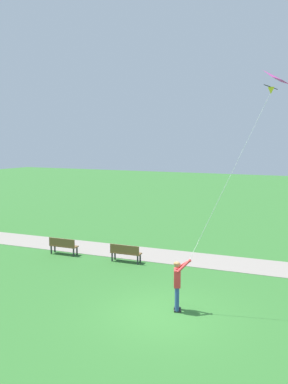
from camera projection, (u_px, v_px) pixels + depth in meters
The scene contains 6 objects.
ground_plane at pixel (164, 313), 13.28m from camera, with size 120.00×120.00×0.00m, color #33702D.
walkway_path at pixel (176, 257), 19.76m from camera, with size 2.40×32.00×0.02m, color gray.
person_kite_flyer at pixel (178, 281), 13.38m from camera, with size 0.49×0.63×1.83m.
flying_kite at pixel (262, 84), 12.57m from camera, with size 1.75×2.46×6.13m.
park_bench_near_walkway at pixel (125, 252), 18.89m from camera, with size 0.54×1.53×0.88m.
park_bench_far_walkway at pixel (63, 245), 20.17m from camera, with size 0.54×1.53×0.88m.
Camera 1 is at (-11.72, -4.86, 5.72)m, focal length 36.93 mm.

